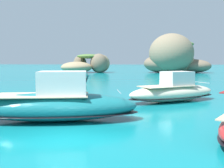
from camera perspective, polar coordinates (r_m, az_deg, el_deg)
name	(u,v)px	position (r m, az deg, el deg)	size (l,w,h in m)	color
ground_plane	(68,137)	(14.40, -9.20, -10.82)	(400.00, 400.00, 0.00)	#0F7F89
islet_large	(174,57)	(83.32, 12.87, 5.49)	(22.01, 19.67, 11.49)	#84755B
islet_small	(87,64)	(82.48, -5.19, 4.12)	(16.12, 14.16, 5.66)	#9E8966
motorboat_teal	(56,104)	(17.97, -11.67, -4.17)	(11.25, 4.98, 3.20)	#19727A
motorboat_cream	(173,91)	(26.38, 12.66, -1.51)	(9.68, 7.37, 2.82)	beige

